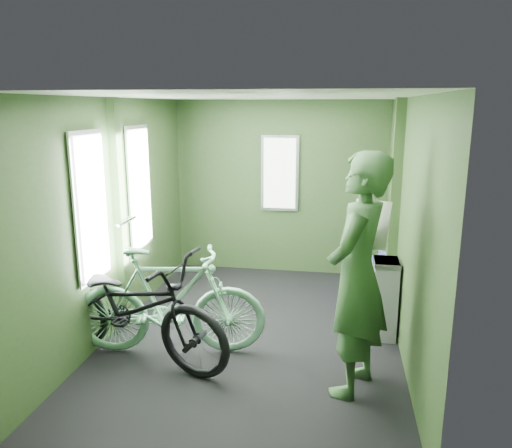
{
  "coord_description": "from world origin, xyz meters",
  "views": [
    {
      "loc": [
        0.79,
        -4.55,
        2.22
      ],
      "look_at": [
        0.0,
        0.1,
        1.1
      ],
      "focal_mm": 35.0,
      "sensor_mm": 36.0,
      "label": 1
    }
  ],
  "objects_px": {
    "waste_box": "(384,299)",
    "bench_seat": "(367,278)",
    "passenger": "(357,276)",
    "bicycle_black": "(135,360)",
    "bicycle_mint": "(172,354)"
  },
  "relations": [
    {
      "from": "waste_box",
      "to": "bench_seat",
      "type": "distance_m",
      "value": 0.99
    },
    {
      "from": "passenger",
      "to": "bicycle_black",
      "type": "bearing_deg",
      "value": -73.61
    },
    {
      "from": "bicycle_black",
      "to": "bench_seat",
      "type": "xyz_separation_m",
      "value": [
        2.1,
        1.85,
        0.26
      ]
    },
    {
      "from": "passenger",
      "to": "bench_seat",
      "type": "relative_size",
      "value": 2.16
    },
    {
      "from": "bench_seat",
      "to": "waste_box",
      "type": "bearing_deg",
      "value": -83.98
    },
    {
      "from": "passenger",
      "to": "waste_box",
      "type": "distance_m",
      "value": 1.19
    },
    {
      "from": "bicycle_black",
      "to": "bench_seat",
      "type": "bearing_deg",
      "value": -30.75
    },
    {
      "from": "bicycle_black",
      "to": "waste_box",
      "type": "height_order",
      "value": "waste_box"
    },
    {
      "from": "passenger",
      "to": "bench_seat",
      "type": "height_order",
      "value": "passenger"
    },
    {
      "from": "bicycle_mint",
      "to": "passenger",
      "type": "bearing_deg",
      "value": -109.23
    },
    {
      "from": "bicycle_mint",
      "to": "passenger",
      "type": "relative_size",
      "value": 0.9
    },
    {
      "from": "bicycle_mint",
      "to": "bench_seat",
      "type": "bearing_deg",
      "value": -56.24
    },
    {
      "from": "bicycle_black",
      "to": "passenger",
      "type": "relative_size",
      "value": 1.03
    },
    {
      "from": "bicycle_mint",
      "to": "waste_box",
      "type": "distance_m",
      "value": 2.1
    },
    {
      "from": "waste_box",
      "to": "bench_seat",
      "type": "relative_size",
      "value": 0.89
    }
  ]
}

